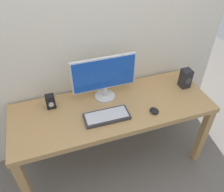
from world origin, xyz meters
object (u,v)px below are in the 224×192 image
desk (113,114)px  mouse (154,111)px  speaker_right (185,78)px  audio_controller (51,102)px  monitor (104,76)px  keyboard_primary (107,116)px

desk → mouse: bearing=-30.1°
speaker_right → audio_controller: bearing=175.3°
monitor → keyboard_primary: bearing=-103.9°
desk → mouse: (0.30, -0.18, 0.10)m
monitor → speaker_right: bearing=-7.3°
monitor → mouse: (0.33, -0.33, -0.20)m
keyboard_primary → mouse: size_ratio=4.45×
mouse → speaker_right: 0.50m
desk → mouse: 0.37m
audio_controller → speaker_right: bearing=-4.7°
keyboard_primary → mouse: bearing=-9.4°
keyboard_primary → speaker_right: (0.83, 0.17, 0.08)m
monitor → speaker_right: (0.76, -0.10, -0.13)m
desk → monitor: size_ratio=3.08×
mouse → speaker_right: size_ratio=0.46×
keyboard_primary → audio_controller: bearing=146.2°
mouse → audio_controller: 0.87m
desk → monitor: monitor is taller
speaker_right → keyboard_primary: bearing=-168.4°
mouse → speaker_right: bearing=17.0°
speaker_right → audio_controller: speaker_right is taller
desk → audio_controller: 0.54m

